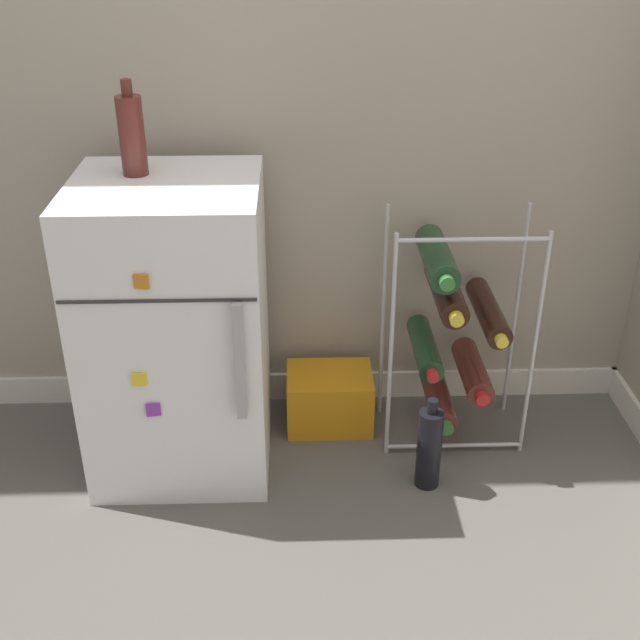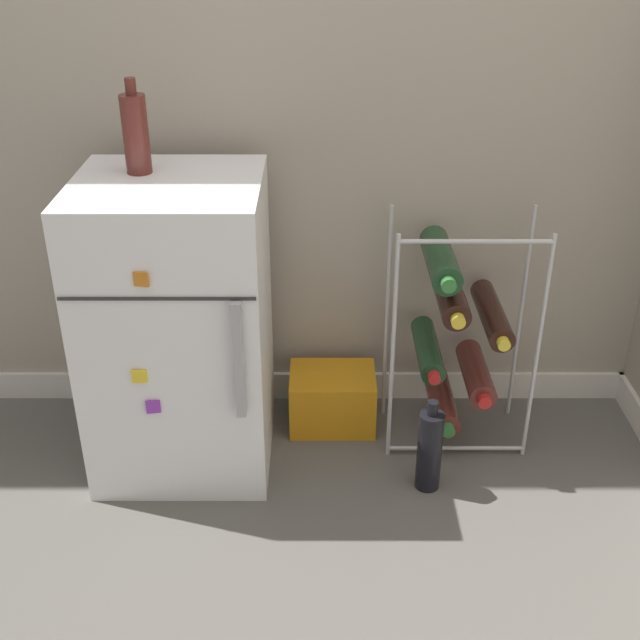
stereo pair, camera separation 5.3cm
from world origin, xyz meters
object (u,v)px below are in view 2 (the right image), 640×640
Objects in this scene: mini_fridge at (176,328)px; fridge_top_bottle at (133,133)px; loose_bottle_floor at (427,449)px; wine_rack at (452,330)px; soda_box at (330,399)px.

fridge_top_bottle is at bearing 137.62° from mini_fridge.
loose_bottle_floor is (0.75, -0.23, -0.80)m from fridge_top_bottle.
wine_rack is 0.44m from soda_box.
mini_fridge is 0.55m from soda_box.
wine_rack is at bearing 0.92° from fridge_top_bottle.
fridge_top_bottle is (-0.08, 0.07, 0.51)m from mini_fridge.
mini_fridge is at bearing -173.85° from wine_rack.
soda_box is (0.42, 0.14, -0.32)m from mini_fridge.
mini_fridge is 0.75m from loose_bottle_floor.
fridge_top_bottle reaches higher than loose_bottle_floor.
wine_rack is 2.68× the size of soda_box.
fridge_top_bottle is at bearing 163.09° from loose_bottle_floor.
fridge_top_bottle is at bearing -171.87° from soda_box.
wine_rack is 2.94× the size of fridge_top_bottle.
mini_fridge is 3.20× the size of soda_box.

